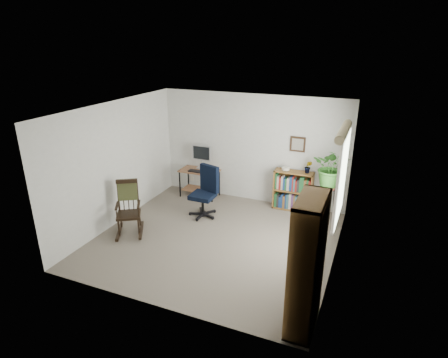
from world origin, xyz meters
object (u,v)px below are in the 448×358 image
at_px(low_bookshelf, 293,191).
at_px(rocking_chair, 128,208).
at_px(office_chair, 203,192).
at_px(desk, 200,183).
at_px(tall_bookshelf, 307,265).

bearing_deg(low_bookshelf, rocking_chair, -139.47).
height_order(office_chair, rocking_chair, office_chair).
relative_size(office_chair, low_bookshelf, 1.24).
bearing_deg(desk, rocking_chair, -101.94).
bearing_deg(rocking_chair, low_bookshelf, 8.82).
bearing_deg(rocking_chair, tall_bookshelf, -49.81).
relative_size(desk, rocking_chair, 0.86).
relative_size(desk, office_chair, 0.82).
height_order(desk, low_bookshelf, low_bookshelf).
relative_size(desk, tall_bookshelf, 0.50).
bearing_deg(tall_bookshelf, desk, 133.38).
bearing_deg(rocking_chair, office_chair, 19.18).
distance_m(office_chair, low_bookshelf, 1.94).
height_order(desk, office_chair, office_chair).
relative_size(desk, low_bookshelf, 1.02).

